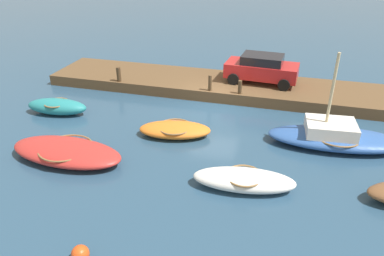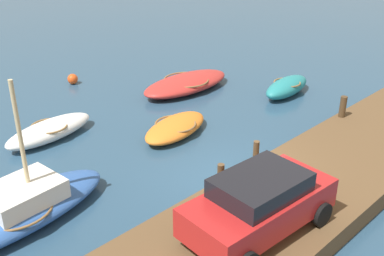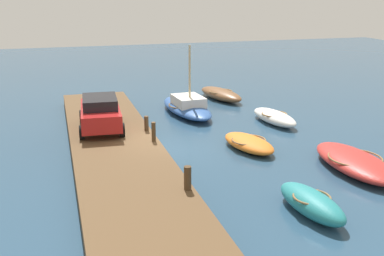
# 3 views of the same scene
# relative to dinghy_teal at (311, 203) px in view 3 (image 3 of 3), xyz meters

# --- Properties ---
(ground_plane) EXTENTS (84.00, 84.00, 0.00)m
(ground_plane) POSITION_rel_dinghy_teal_xyz_m (-7.46, -3.13, -0.40)
(ground_plane) COLOR navy
(dock_platform) EXTENTS (20.41, 3.78, 0.60)m
(dock_platform) POSITION_rel_dinghy_teal_xyz_m (-7.46, -5.30, -0.09)
(dock_platform) COLOR brown
(dock_platform) RESTS_ON ground_plane
(dinghy_teal) EXTENTS (3.18, 1.45, 0.78)m
(dinghy_teal) POSITION_rel_dinghy_teal_xyz_m (0.00, 0.00, 0.00)
(dinghy_teal) COLOR teal
(dinghy_teal) RESTS_ON ground_plane
(rowboat_brown) EXTENTS (4.52, 2.39, 0.71)m
(rowboat_brown) POSITION_rel_dinghy_teal_xyz_m (-16.15, 2.84, -0.04)
(rowboat_brown) COLOR brown
(rowboat_brown) RESTS_ON ground_plane
(rowboat_orange) EXTENTS (3.44, 2.12, 0.58)m
(rowboat_orange) POSITION_rel_dinghy_teal_xyz_m (-6.41, 0.61, -0.10)
(rowboat_orange) COLOR orange
(rowboat_orange) RESTS_ON ground_plane
(motorboat_red) EXTENTS (4.84, 2.23, 0.69)m
(motorboat_red) POSITION_rel_dinghy_teal_xyz_m (-2.85, 3.67, -0.04)
(motorboat_red) COLOR #B72D28
(motorboat_red) RESTS_ON ground_plane
(sailboat_blue) EXTENTS (5.84, 2.50, 4.06)m
(sailboat_blue) POSITION_rel_dinghy_teal_xyz_m (-13.25, -0.35, 0.05)
(sailboat_blue) COLOR #2D569E
(sailboat_blue) RESTS_ON ground_plane
(rowboat_white) EXTENTS (3.76, 1.72, 0.67)m
(rowboat_white) POSITION_rel_dinghy_teal_xyz_m (-9.97, 3.66, -0.05)
(rowboat_white) COLOR white
(rowboat_white) RESTS_ON ground_plane
(mooring_post_west) EXTENTS (0.20, 0.20, 0.71)m
(mooring_post_west) POSITION_rel_dinghy_teal_xyz_m (-8.63, -3.66, 0.56)
(mooring_post_west) COLOR #47331E
(mooring_post_west) RESTS_ON dock_platform
(mooring_post_mid_west) EXTENTS (0.18, 0.18, 0.86)m
(mooring_post_mid_west) POSITION_rel_dinghy_teal_xyz_m (-7.01, -3.66, 0.64)
(mooring_post_mid_west) COLOR #47331E
(mooring_post_mid_west) RESTS_ON dock_platform
(mooring_post_mid_east) EXTENTS (0.25, 0.25, 0.82)m
(mooring_post_mid_east) POSITION_rel_dinghy_teal_xyz_m (-1.70, -3.66, 0.62)
(mooring_post_mid_east) COLOR #47331E
(mooring_post_mid_east) RESTS_ON dock_platform
(parked_car) EXTENTS (4.07, 2.21, 1.58)m
(parked_car) POSITION_rel_dinghy_teal_xyz_m (-9.50, -5.68, 1.04)
(parked_car) COLOR #B21E1E
(parked_car) RESTS_ON dock_platform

